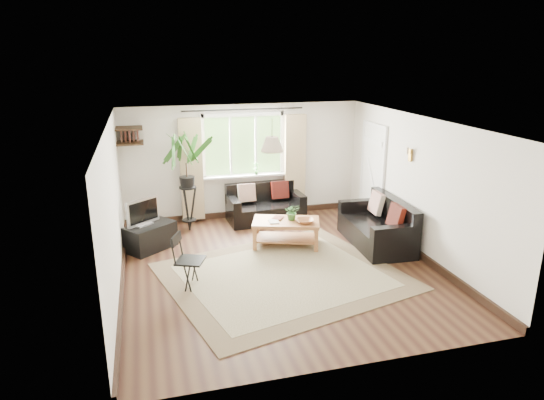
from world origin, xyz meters
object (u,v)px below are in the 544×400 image
object	(u,v)px
folding_chair	(190,261)
tv_stand	(151,237)
sofa_right	(376,224)
palm_stand	(187,183)
sofa_back	(266,204)
coffee_table	(286,233)

from	to	relation	value
folding_chair	tv_stand	bearing A→B (deg)	40.64
sofa_right	tv_stand	distance (m)	4.11
tv_stand	palm_stand	world-z (taller)	palm_stand
sofa_back	coffee_table	world-z (taller)	sofa_back
sofa_back	sofa_right	distance (m)	2.43
tv_stand	palm_stand	size ratio (longest dim) A/B	0.44
sofa_back	folding_chair	size ratio (longest dim) A/B	1.86
coffee_table	tv_stand	xyz separation A→B (m)	(-2.40, 0.49, -0.01)
tv_stand	folding_chair	bearing A→B (deg)	-109.94
folding_chair	sofa_back	bearing A→B (deg)	-12.32
coffee_table	folding_chair	xyz separation A→B (m)	(-1.85, -1.20, 0.18)
palm_stand	folding_chair	bearing A→B (deg)	-95.04
sofa_back	tv_stand	xyz separation A→B (m)	(-2.38, -0.94, -0.13)
sofa_back	tv_stand	size ratio (longest dim) A/B	1.80
palm_stand	sofa_right	bearing A→B (deg)	-26.77
sofa_back	folding_chair	world-z (taller)	folding_chair
sofa_right	coffee_table	size ratio (longest dim) A/B	1.45
sofa_right	palm_stand	world-z (taller)	palm_stand
sofa_back	sofa_right	bearing A→B (deg)	-50.38
tv_stand	coffee_table	bearing A→B (deg)	-49.53
palm_stand	tv_stand	bearing A→B (deg)	-134.36
sofa_back	palm_stand	size ratio (longest dim) A/B	0.80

